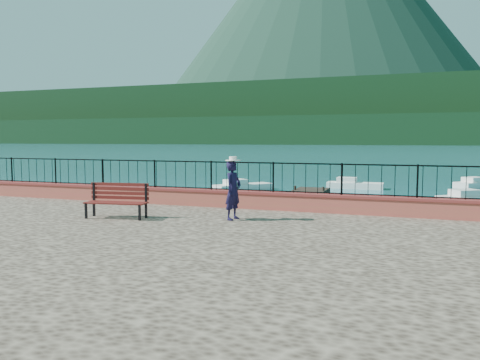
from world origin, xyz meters
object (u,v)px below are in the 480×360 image
Objects in this scene: park_bench at (117,208)px; boat_0 at (146,202)px; boat_5 at (479,182)px; boat_4 at (355,183)px; boat_2 at (474,196)px; boat_3 at (243,184)px; person at (233,190)px; boat_1 at (409,217)px.

boat_0 is (-4.14, 8.45, -1.10)m from park_bench.
boat_4 is at bearing 157.75° from boat_5.
boat_4 is at bearing 70.58° from park_bench.
boat_0 is 24.60m from boat_5.
boat_2 and boat_3 have the same top height.
person is 0.41× the size of boat_3.
park_bench is at bearing -109.71° from boat_1.
boat_2 and boat_4 have the same top height.
boat_1 is at bearing -146.42° from boat_2.
boat_3 is 8.05m from boat_4.
person reaches higher than boat_0.
boat_0 and boat_2 have the same top height.
person is 21.62m from boat_4.
person is 0.43× the size of boat_5.
boat_2 and boat_5 have the same top height.
boat_4 is (8.59, 13.99, 0.00)m from boat_0.
boat_2 is 14.22m from boat_3.
boat_3 is 1.07× the size of boat_5.
boat_4 is at bearing 8.87° from person.
park_bench is 0.45× the size of boat_0.
boat_4 is 0.99× the size of boat_5.
person is at bearing -76.55° from boat_0.
boat_5 is (16.97, 17.80, 0.00)m from boat_0.
boat_1 is 0.80× the size of boat_3.
park_bench is 20.31m from boat_2.
park_bench is at bearing -100.74° from boat_4.
boat_2 is 1.05× the size of boat_4.
boat_3 is at bearing 89.91° from park_bench.
boat_1 and boat_2 have the same top height.
park_bench reaches higher than boat_3.
boat_2 is (8.14, 15.84, -1.65)m from person.
park_bench is at bearing 117.36° from person.
park_bench is at bearing -95.07° from boat_0.
boat_0 and boat_3 have the same top height.
boat_3 is at bearing 137.14° from boat_2.
park_bench is 0.46× the size of boat_2.
boat_0 is at bearing 56.56° from person.
boat_3 is (-14.09, 1.91, 0.00)m from boat_2.
boat_5 is at bearing 46.51° from boat_2.
boat_3 and boat_4 have the same top height.
boat_4 is at bearing 129.34° from boat_1.
boat_2 is at bearing 47.47° from park_bench.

